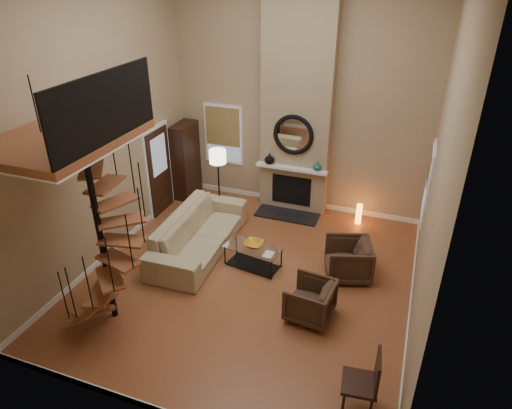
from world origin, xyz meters
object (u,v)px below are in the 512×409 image
(hutch, at_px, (186,161))
(armchair_far, at_px, (314,301))
(floor_lamp, at_px, (218,162))
(accent_lamp, at_px, (359,214))
(armchair_near, at_px, (352,260))
(sofa, at_px, (199,232))
(coffee_table, at_px, (253,254))
(side_chair, at_px, (367,380))

(hutch, bearing_deg, armchair_far, -39.46)
(floor_lamp, bearing_deg, accent_lamp, 14.65)
(hutch, distance_m, accent_lamp, 4.48)
(hutch, bearing_deg, floor_lamp, -32.21)
(armchair_near, height_order, accent_lamp, armchair_near)
(sofa, xyz_separation_m, coffee_table, (1.30, -0.22, -0.11))
(hutch, bearing_deg, side_chair, -43.23)
(armchair_far, relative_size, accent_lamp, 1.59)
(armchair_near, bearing_deg, hutch, -131.39)
(armchair_near, xyz_separation_m, accent_lamp, (-0.19, 2.04, -0.10))
(hutch, xyz_separation_m, armchair_near, (4.61, -2.02, -0.60))
(hutch, xyz_separation_m, sofa, (1.42, -2.19, -0.55))
(armchair_far, bearing_deg, coffee_table, -119.92)
(sofa, xyz_separation_m, side_chair, (3.87, -2.77, 0.13))
(armchair_near, distance_m, floor_lamp, 3.71)
(armchair_far, bearing_deg, side_chair, 40.89)
(coffee_table, relative_size, accent_lamp, 2.45)
(armchair_near, distance_m, accent_lamp, 2.05)
(hutch, distance_m, armchair_near, 5.07)
(armchair_near, relative_size, coffee_table, 0.72)
(sofa, distance_m, armchair_near, 3.20)
(floor_lamp, xyz_separation_m, side_chair, (4.01, -4.17, -0.89))
(armchair_near, xyz_separation_m, armchair_far, (-0.40, -1.44, 0.00))
(coffee_table, distance_m, accent_lamp, 2.97)
(armchair_far, bearing_deg, floor_lamp, -126.94)
(hutch, distance_m, armchair_far, 5.48)
(sofa, height_order, coffee_table, sofa)
(hutch, height_order, armchair_near, hutch)
(hutch, xyz_separation_m, side_chair, (5.29, -4.97, -0.42))
(hutch, bearing_deg, accent_lamp, 0.27)
(armchair_far, xyz_separation_m, side_chair, (1.08, -1.51, 0.17))
(armchair_near, distance_m, armchair_far, 1.50)
(accent_lamp, bearing_deg, floor_lamp, -165.35)
(coffee_table, height_order, side_chair, side_chair)
(sofa, relative_size, armchair_far, 3.80)
(floor_lamp, bearing_deg, armchair_far, -42.21)
(hutch, height_order, armchair_far, hutch)
(hutch, xyz_separation_m, floor_lamp, (1.27, -0.80, 0.46))
(hutch, relative_size, side_chair, 1.93)
(armchair_far, xyz_separation_m, floor_lamp, (-2.93, 2.66, 1.06))
(sofa, bearing_deg, coffee_table, -101.42)
(armchair_near, distance_m, side_chair, 3.03)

